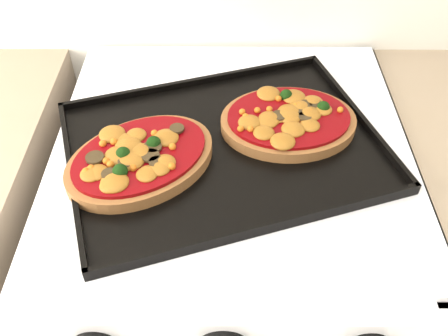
# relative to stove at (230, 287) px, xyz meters

# --- Properties ---
(stove) EXTENTS (0.60, 0.60, 0.91)m
(stove) POSITION_rel_stove_xyz_m (0.00, 0.00, 0.00)
(stove) COLOR white
(stove) RESTS_ON floor
(control_panel) EXTENTS (0.60, 0.02, 0.09)m
(control_panel) POSITION_rel_stove_xyz_m (0.00, -0.31, 0.40)
(control_panel) COLOR white
(control_panel) RESTS_ON stove
(baking_tray) EXTENTS (0.58, 0.50, 0.02)m
(baking_tray) POSITION_rel_stove_xyz_m (-0.01, -0.02, 0.47)
(baking_tray) COLOR black
(baking_tray) RESTS_ON stove
(pizza_left) EXTENTS (0.29, 0.28, 0.04)m
(pizza_left) POSITION_rel_stove_xyz_m (-0.14, -0.07, 0.48)
(pizza_left) COLOR #956033
(pizza_left) RESTS_ON baking_tray
(pizza_right) EXTENTS (0.24, 0.19, 0.03)m
(pizza_right) POSITION_rel_stove_xyz_m (0.09, 0.03, 0.48)
(pizza_right) COLOR #956033
(pizza_right) RESTS_ON baking_tray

